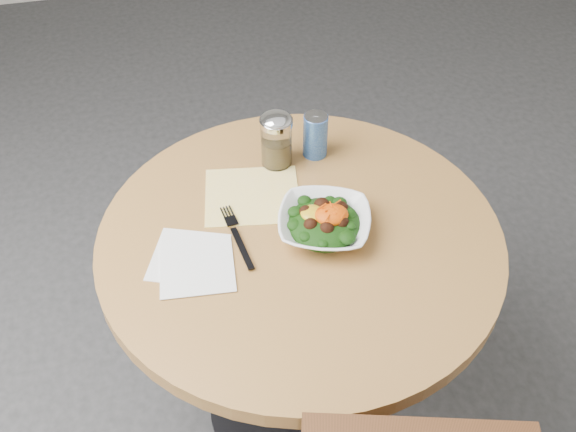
# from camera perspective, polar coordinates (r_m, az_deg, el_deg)

# --- Properties ---
(ground) EXTENTS (6.00, 6.00, 0.00)m
(ground) POSITION_cam_1_polar(r_m,az_deg,el_deg) (2.03, 0.79, -16.45)
(ground) COLOR #2D2D2F
(ground) RESTS_ON ground
(table) EXTENTS (0.90, 0.90, 0.75)m
(table) POSITION_cam_1_polar(r_m,az_deg,el_deg) (1.57, 0.99, -6.46)
(table) COLOR black
(table) RESTS_ON ground
(cloth_napkin) EXTENTS (0.25, 0.23, 0.00)m
(cloth_napkin) POSITION_cam_1_polar(r_m,az_deg,el_deg) (1.51, -3.21, 1.84)
(cloth_napkin) COLOR #E8B50C
(cloth_napkin) RESTS_ON table
(paper_napkins) EXTENTS (0.20, 0.22, 0.00)m
(paper_napkins) POSITION_cam_1_polar(r_m,az_deg,el_deg) (1.37, -8.45, -4.07)
(paper_napkins) COLOR white
(paper_napkins) RESTS_ON table
(salad_bowl) EXTENTS (0.26, 0.26, 0.08)m
(salad_bowl) POSITION_cam_1_polar(r_m,az_deg,el_deg) (1.40, 3.24, -0.59)
(salad_bowl) COLOR white
(salad_bowl) RESTS_ON table
(fork) EXTENTS (0.04, 0.20, 0.00)m
(fork) POSITION_cam_1_polar(r_m,az_deg,el_deg) (1.41, -4.61, -1.65)
(fork) COLOR black
(fork) RESTS_ON table
(spice_shaker) EXTENTS (0.08, 0.08, 0.14)m
(spice_shaker) POSITION_cam_1_polar(r_m,az_deg,el_deg) (1.56, -1.04, 6.77)
(spice_shaker) COLOR silver
(spice_shaker) RESTS_ON table
(beverage_can) EXTENTS (0.06, 0.06, 0.12)m
(beverage_can) POSITION_cam_1_polar(r_m,az_deg,el_deg) (1.59, 2.44, 7.19)
(beverage_can) COLOR #0D2E95
(beverage_can) RESTS_ON table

